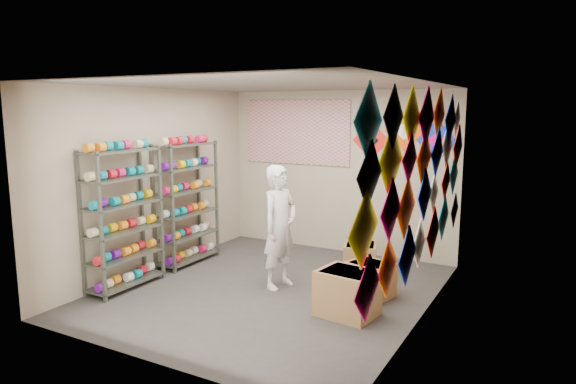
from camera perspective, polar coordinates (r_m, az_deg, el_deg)
The scene contains 12 objects.
ground at distance 7.01m, azimuth -1.93°, elevation -10.83°, with size 4.50×4.50×0.00m, color #302D2A.
room_walls at distance 6.63m, azimuth -2.01°, elevation 2.64°, with size 4.50×4.50×4.50m.
shelf_rack_front at distance 7.19m, azimuth -17.84°, elevation -2.88°, with size 0.40×1.10×1.90m, color #4C5147.
shelf_rack_back at distance 8.12m, azimuth -11.19°, elevation -1.25°, with size 0.40×1.10×1.90m, color #4C5147.
string_spools at distance 7.63m, azimuth -14.34°, elevation -1.32°, with size 0.12×2.36×0.12m.
kite_wall_display at distance 5.84m, azimuth 14.74°, elevation 1.61°, with size 0.06×4.35×2.09m.
back_wall_kites at distance 8.23m, azimuth 12.68°, elevation 5.96°, with size 1.67×0.02×0.79m.
poster at distance 8.93m, azimuth 0.91°, elevation 6.67°, with size 2.00×0.01×1.10m, color #864BA3.
shopkeeper at distance 6.91m, azimuth -0.91°, elevation -3.90°, with size 0.51×0.67×1.67m, color silver.
carton_a at distance 6.18m, azimuth 6.62°, elevation -11.07°, with size 0.65×0.54×0.54m, color #8D603D.
carton_b at distance 6.83m, azimuth 9.11°, elevation -9.55°, with size 0.54×0.44×0.44m, color #8D603D.
carton_c at distance 7.69m, azimuth 8.02°, elevation -7.34°, with size 0.46×0.51×0.44m, color #8D603D.
Camera 1 is at (3.37, -5.65, 2.42)m, focal length 32.00 mm.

